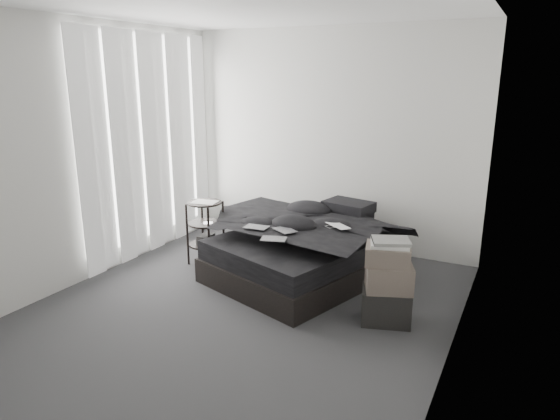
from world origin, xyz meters
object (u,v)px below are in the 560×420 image
at_px(bed, 305,264).
at_px(laptop, 334,220).
at_px(side_stand, 206,233).
at_px(box_lower, 386,305).

height_order(bed, laptop, laptop).
distance_m(bed, side_stand, 1.19).
height_order(side_stand, box_lower, side_stand).
distance_m(side_stand, box_lower, 2.24).
distance_m(laptop, side_stand, 1.53).
relative_size(bed, laptop, 6.24).
bearing_deg(bed, side_stand, -154.32).
bearing_deg(box_lower, side_stand, 168.65).
xyz_separation_m(side_stand, box_lower, (2.19, -0.44, -0.20)).
bearing_deg(laptop, side_stand, -140.41).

